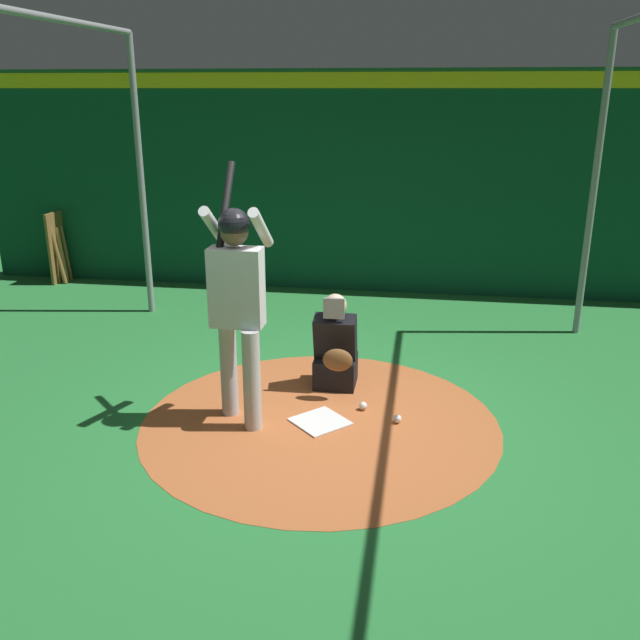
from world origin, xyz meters
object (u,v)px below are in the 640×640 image
Objects in this scene: bat_rack at (61,249)px; baseball_1 at (363,406)px; baseball_0 at (397,419)px; batter at (237,295)px; catcher at (336,351)px; home_plate at (320,421)px.

bat_rack is 14.20× the size of baseball_1.
baseball_1 is at bearing -123.45° from baseball_0.
catcher is at bearing 139.14° from batter.
bat_rack is 6.58m from baseball_0.
home_plate is 5.68× the size of baseball_1.
home_plate is 1.34m from batter.
catcher is 5.64m from bat_rack.
baseball_0 is at bearing 96.10° from batter.
baseball_1 reaches higher than home_plate.
catcher is 12.85× the size of baseball_0.
bat_rack is at bearing -126.91° from baseball_0.
catcher is (-0.78, 0.03, 0.36)m from home_plate.
catcher reaches higher than baseball_1.
batter is 1.56m from baseball_1.
home_plate is 0.68m from baseball_0.
catcher is 12.85× the size of baseball_1.
batter reaches higher than bat_rack.
home_plate is at bearing 48.63° from bat_rack.
baseball_1 is (0.48, 0.32, -0.33)m from catcher.
bat_rack is at bearing -131.37° from home_plate.
baseball_0 is at bearing 53.09° from bat_rack.
batter is 1.35m from catcher.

